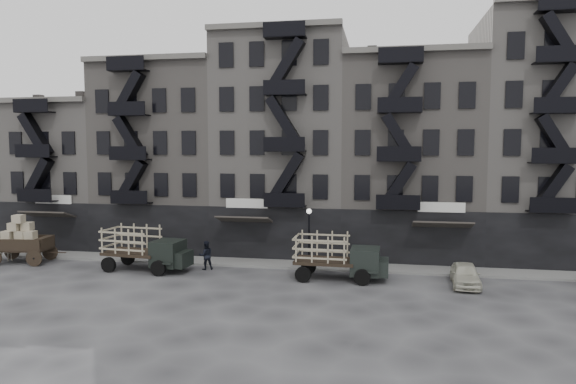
% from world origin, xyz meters
% --- Properties ---
extents(ground, '(140.00, 140.00, 0.00)m').
position_xyz_m(ground, '(0.00, 0.00, 0.00)').
color(ground, '#38383A').
rests_on(ground, ground).
extents(sidewalk, '(55.00, 2.50, 0.15)m').
position_xyz_m(sidewalk, '(0.00, 3.75, 0.07)').
color(sidewalk, slate).
rests_on(sidewalk, ground).
extents(building_west, '(10.00, 11.35, 13.20)m').
position_xyz_m(building_west, '(-20.00, 9.83, 6.00)').
color(building_west, gray).
rests_on(building_west, ground).
extents(building_midwest, '(10.00, 11.35, 16.20)m').
position_xyz_m(building_midwest, '(-10.00, 9.83, 7.50)').
color(building_midwest, slate).
rests_on(building_midwest, ground).
extents(building_center, '(10.00, 11.35, 18.20)m').
position_xyz_m(building_center, '(-0.00, 9.82, 8.50)').
color(building_center, gray).
rests_on(building_center, ground).
extents(building_mideast, '(10.00, 11.35, 16.20)m').
position_xyz_m(building_mideast, '(10.00, 9.83, 7.50)').
color(building_mideast, slate).
rests_on(building_mideast, ground).
extents(building_east, '(10.00, 11.35, 19.20)m').
position_xyz_m(building_east, '(20.00, 9.82, 9.00)').
color(building_east, gray).
rests_on(building_east, ground).
extents(lamp_post, '(0.36, 0.36, 4.28)m').
position_xyz_m(lamp_post, '(3.00, 2.60, 2.78)').
color(lamp_post, black).
rests_on(lamp_post, ground).
extents(horse, '(1.78, 0.90, 1.46)m').
position_xyz_m(horse, '(-19.78, 1.32, 0.73)').
color(horse, silver).
rests_on(horse, ground).
extents(wagon, '(4.39, 2.69, 3.53)m').
position_xyz_m(wagon, '(-18.12, 1.06, 2.02)').
color(wagon, black).
rests_on(wagon, ground).
extents(stake_truck_west, '(6.23, 2.99, 3.03)m').
position_xyz_m(stake_truck_west, '(-8.10, 0.50, 1.73)').
color(stake_truck_west, black).
rests_on(stake_truck_west, ground).
extents(stake_truck_east, '(5.98, 2.60, 2.96)m').
position_xyz_m(stake_truck_east, '(5.17, 0.40, 1.69)').
color(stake_truck_east, black).
rests_on(stake_truck_east, ground).
extents(car_east, '(1.87, 4.17, 1.39)m').
position_xyz_m(car_east, '(13.00, 0.37, 0.70)').
color(car_east, beige).
rests_on(car_east, ground).
extents(pedestrian_mid, '(1.22, 1.14, 2.00)m').
position_xyz_m(pedestrian_mid, '(-4.06, 1.50, 1.00)').
color(pedestrian_mid, black).
rests_on(pedestrian_mid, ground).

